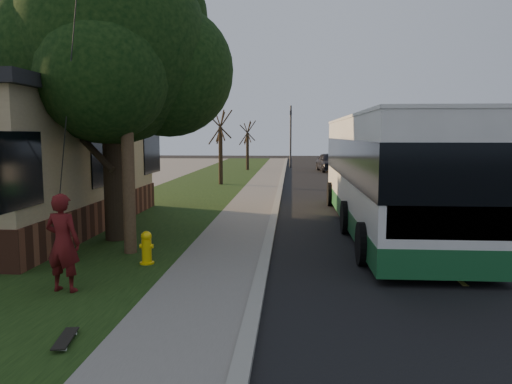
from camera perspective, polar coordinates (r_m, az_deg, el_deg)
ground at (r=11.07m, az=0.83°, el=-8.79°), size 120.00×120.00×0.00m
road at (r=21.14m, az=13.30°, el=-1.57°), size 8.00×80.00×0.01m
curb at (r=20.87m, az=2.40°, el=-1.36°), size 0.25×80.00×0.12m
sidewalk at (r=20.92m, az=-0.34°, el=-1.38°), size 2.00×80.00×0.08m
grass_verge at (r=21.48m, az=-9.70°, el=-1.29°), size 5.00×80.00×0.07m
fire_hydrant at (r=11.41m, az=-12.40°, el=-6.24°), size 0.32×0.32×0.74m
utility_pole at (r=12.41m, az=-14.77°, el=14.23°), size 2.86×3.21×9.07m
leafy_tree at (r=14.31m, az=-16.03°, el=15.30°), size 6.30×6.00×7.80m
bare_tree_near at (r=28.96m, az=-4.07°, el=5.00°), size 1.38×1.21×4.31m
bare_tree_far at (r=40.83m, az=-0.98°, el=5.25°), size 1.38×1.21×4.03m
traffic_signal at (r=44.66m, az=3.98°, el=6.84°), size 0.18×0.22×5.50m
transit_bus at (r=16.15m, az=14.74°, el=2.55°), size 2.98×12.92×3.49m
skateboarder at (r=9.77m, az=-21.21°, el=-5.42°), size 0.72×0.53×1.82m
skateboard_main at (r=7.66m, az=-20.94°, el=-15.39°), size 0.32×0.79×0.07m
skateboard_spare at (r=12.87m, az=-21.13°, el=-6.48°), size 0.80×0.53×0.07m
distant_car at (r=40.62m, az=8.44°, el=3.42°), size 2.25×4.62×1.52m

